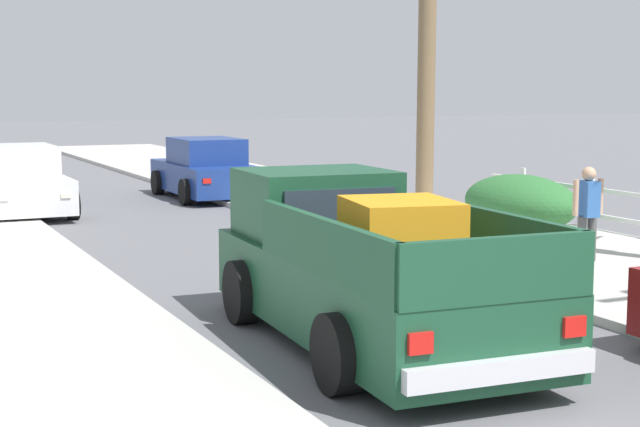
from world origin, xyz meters
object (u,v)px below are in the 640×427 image
Objects in this scene: car_left_mid at (19,183)px; hedge_bush at (520,202)px; pickup_truck at (363,270)px; pedestrian at (588,210)px; car_left_near at (206,170)px.

hedge_bush is (8.59, -6.66, -0.16)m from car_left_mid.
pedestrian is (5.20, 2.44, 0.10)m from pickup_truck.
car_left_mid is at bearing -164.05° from car_left_near.
car_left_mid is (-4.79, -1.37, 0.00)m from car_left_near.
car_left_mid is 12.63m from pedestrian.
pickup_truck is 5.74m from pedestrian.
hedge_bush is (6.82, 6.31, -0.26)m from pickup_truck.
pedestrian reaches higher than car_left_mid.
car_left_near is at bearing 100.39° from pedestrian.
hedge_bush is at bearing -37.77° from car_left_mid.
pedestrian is at bearing 25.14° from pickup_truck.
pickup_truck is at bearing -137.23° from hedge_bush.
pickup_truck is 13.09m from car_left_mid.
pickup_truck is 14.65m from car_left_near.
pickup_truck is 1.90× the size of hedge_bush.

